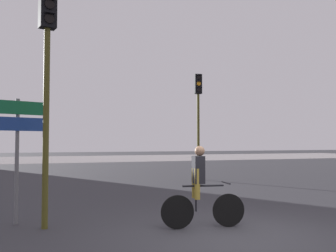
{
  "coord_description": "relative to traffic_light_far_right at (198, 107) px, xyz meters",
  "views": [
    {
      "loc": [
        -3.51,
        -5.91,
        1.69
      ],
      "look_at": [
        0.5,
        5.0,
        2.2
      ],
      "focal_mm": 40.0,
      "sensor_mm": 36.0,
      "label": 1
    }
  ],
  "objects": [
    {
      "name": "direction_sign_post",
      "position": [
        -7.42,
        -7.17,
        -1.53
      ],
      "size": [
        1.05,
        0.38,
        2.6
      ],
      "rotation": [
        0.0,
        0.0,
        3.46
      ],
      "color": "slate",
      "rests_on": "ground"
    },
    {
      "name": "ground_plane",
      "position": [
        -3.66,
        -9.59,
        -3.33
      ],
      "size": [
        120.0,
        120.0,
        0.0
      ],
      "primitive_type": "plane",
      "color": "#333338"
    },
    {
      "name": "traffic_light_far_right",
      "position": [
        0.0,
        0.0,
        0.0
      ],
      "size": [
        0.36,
        0.38,
        4.81
      ],
      "rotation": [
        0.0,
        0.0,
        2.96
      ],
      "color": "#4C4719",
      "rests_on": "ground"
    },
    {
      "name": "traffic_light_near_left",
      "position": [
        -6.89,
        -7.73,
        0.04
      ],
      "size": [
        0.37,
        0.38,
        4.88
      ],
      "rotation": [
        0.0,
        0.0,
        3.36
      ],
      "color": "#4C4719",
      "rests_on": "ground"
    },
    {
      "name": "cyclist",
      "position": [
        -4.0,
        -8.73,
        -2.51
      ],
      "size": [
        1.69,
        0.48,
        1.62
      ],
      "rotation": [
        0.0,
        0.0,
        -1.73
      ],
      "color": "black",
      "rests_on": "ground"
    },
    {
      "name": "water_strip",
      "position": [
        -3.66,
        24.0,
        -3.32
      ],
      "size": [
        80.0,
        16.0,
        0.01
      ],
      "primitive_type": "cube",
      "color": "gray",
      "rests_on": "ground"
    }
  ]
}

